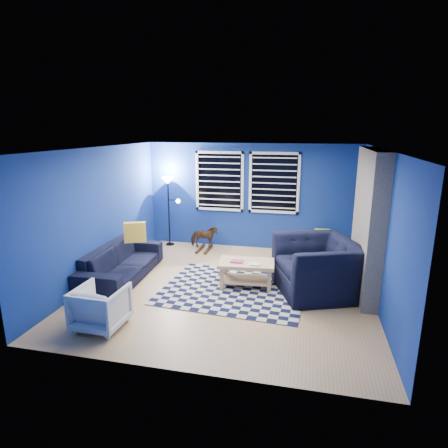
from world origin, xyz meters
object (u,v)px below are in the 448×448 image
(armchair_big, at_px, (317,266))
(cabinet, at_px, (322,244))
(armchair_bent, at_px, (101,307))
(sofa, at_px, (122,262))
(floor_lamp, at_px, (169,190))
(rocking_horse, at_px, (204,237))
(tv, at_px, (362,198))
(coffee_table, at_px, (246,269))

(armchair_big, height_order, cabinet, armchair_big)
(armchair_big, xyz_separation_m, armchair_bent, (-3.07, -1.96, -0.16))
(sofa, bearing_deg, floor_lamp, -5.94)
(armchair_bent, xyz_separation_m, rocking_horse, (0.50, 3.75, 0.02))
(tv, height_order, sofa, tv)
(sofa, bearing_deg, armchair_bent, -164.06)
(cabinet, relative_size, floor_lamp, 0.37)
(tv, height_order, coffee_table, tv)
(cabinet, bearing_deg, coffee_table, -124.80)
(tv, distance_m, armchair_bent, 5.57)
(sofa, xyz_separation_m, armchair_bent, (0.59, -1.76, -0.01))
(rocking_horse, bearing_deg, armchair_big, -139.63)
(armchair_big, distance_m, cabinet, 2.05)
(rocking_horse, height_order, coffee_table, rocking_horse)
(coffee_table, xyz_separation_m, floor_lamp, (-2.27, 2.10, 1.04))
(sofa, relative_size, cabinet, 3.57)
(tv, xyz_separation_m, cabinet, (-0.75, 0.23, -1.13))
(cabinet, bearing_deg, sofa, -150.64)
(sofa, height_order, coffee_table, sofa)
(tv, xyz_separation_m, armchair_bent, (-3.96, -3.76, -1.08))
(coffee_table, distance_m, floor_lamp, 3.26)
(rocking_horse, bearing_deg, sofa, 136.80)
(armchair_bent, bearing_deg, coffee_table, -131.48)
(armchair_bent, xyz_separation_m, coffee_table, (1.82, 1.91, 0.03))
(floor_lamp, bearing_deg, cabinet, -0.28)
(sofa, relative_size, coffee_table, 2.12)
(floor_lamp, bearing_deg, tv, -3.21)
(cabinet, bearing_deg, armchair_big, -95.10)
(armchair_bent, bearing_deg, sofa, -69.49)
(tv, bearing_deg, floor_lamp, 176.79)
(armchair_bent, distance_m, rocking_horse, 3.79)
(rocking_horse, bearing_deg, floor_lamp, 60.14)
(tv, relative_size, coffee_table, 0.95)
(tv, distance_m, armchair_big, 2.22)
(sofa, bearing_deg, cabinet, -62.02)
(armchair_big, relative_size, floor_lamp, 0.87)
(armchair_bent, bearing_deg, floor_lamp, -81.49)
(sofa, bearing_deg, coffee_table, -89.02)
(tv, relative_size, sofa, 0.45)
(armchair_big, bearing_deg, sofa, -107.64)
(tv, bearing_deg, sofa, -156.26)
(armchair_bent, xyz_separation_m, cabinet, (3.21, 3.99, -0.05))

